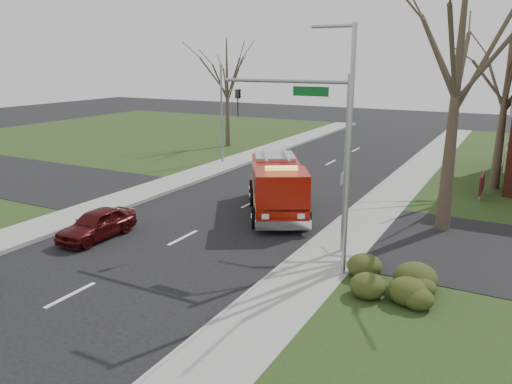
% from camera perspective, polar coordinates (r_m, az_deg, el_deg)
% --- Properties ---
extents(ground, '(120.00, 120.00, 0.00)m').
position_cam_1_polar(ground, '(21.35, -8.36, -5.22)').
color(ground, black).
rests_on(ground, ground).
extents(sidewalk_right, '(2.40, 80.00, 0.15)m').
position_cam_1_polar(sidewalk_right, '(18.52, 7.42, -8.17)').
color(sidewalk_right, gray).
rests_on(sidewalk_right, ground).
extents(sidewalk_left, '(2.40, 80.00, 0.15)m').
position_cam_1_polar(sidewalk_left, '(25.37, -19.71, -2.51)').
color(sidewalk_left, gray).
rests_on(sidewalk_left, ground).
extents(health_center_sign, '(0.12, 2.00, 1.40)m').
position_cam_1_polar(health_center_sign, '(29.24, 24.41, 0.90)').
color(health_center_sign, '#471015').
rests_on(health_center_sign, ground).
extents(hedge_corner, '(2.80, 2.00, 0.90)m').
position_cam_1_polar(hedge_corner, '(16.72, 15.32, -9.34)').
color(hedge_corner, '#293613').
rests_on(hedge_corner, lawn_right).
extents(bare_tree_near, '(6.00, 6.00, 12.00)m').
position_cam_1_polar(bare_tree_near, '(22.14, 22.23, 14.17)').
color(bare_tree_near, '#372A21').
rests_on(bare_tree_near, ground).
extents(bare_tree_far, '(5.25, 5.25, 10.50)m').
position_cam_1_polar(bare_tree_far, '(31.01, 26.86, 11.88)').
color(bare_tree_far, '#372A21').
rests_on(bare_tree_far, ground).
extents(bare_tree_left, '(4.50, 4.50, 9.00)m').
position_cam_1_polar(bare_tree_left, '(42.28, -3.33, 12.57)').
color(bare_tree_left, '#372A21').
rests_on(bare_tree_left, ground).
extents(traffic_signal_mast, '(5.29, 0.18, 6.80)m').
position_cam_1_polar(traffic_signal_mast, '(18.98, 6.73, 6.98)').
color(traffic_signal_mast, gray).
rests_on(traffic_signal_mast, ground).
extents(streetlight_pole, '(1.48, 0.16, 8.40)m').
position_cam_1_polar(streetlight_pole, '(16.50, 10.37, 5.10)').
color(streetlight_pole, '#B7BABF').
rests_on(streetlight_pole, ground).
extents(utility_pole_far, '(0.14, 0.14, 7.00)m').
position_cam_1_polar(utility_pole_far, '(35.66, -3.95, 8.79)').
color(utility_pole_far, gray).
rests_on(utility_pole_far, ground).
extents(fire_engine, '(5.49, 7.16, 2.79)m').
position_cam_1_polar(fire_engine, '(24.22, 2.47, 0.49)').
color(fire_engine, '#911006').
rests_on(fire_engine, ground).
extents(parked_car_maroon, '(1.51, 3.66, 1.24)m').
position_cam_1_polar(parked_car_maroon, '(21.97, -17.73, -3.50)').
color(parked_car_maroon, '#410A0C').
rests_on(parked_car_maroon, ground).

